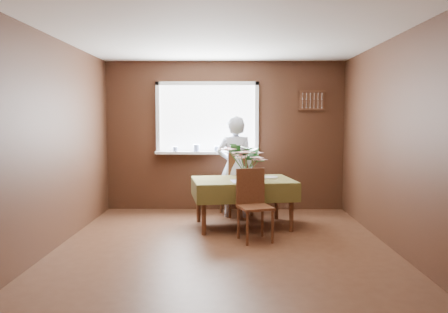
{
  "coord_description": "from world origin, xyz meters",
  "views": [
    {
      "loc": [
        0.06,
        -5.11,
        1.53
      ],
      "look_at": [
        0.0,
        0.55,
        1.05
      ],
      "focal_mm": 35.0,
      "sensor_mm": 36.0,
      "label": 1
    }
  ],
  "objects_px": {
    "chair_far": "(238,181)",
    "flower_bouquet": "(246,158)",
    "chair_near": "(253,201)",
    "dining_table": "(243,185)",
    "seated_woman": "(235,167)"
  },
  "relations": [
    {
      "from": "flower_bouquet",
      "to": "chair_near",
      "type": "bearing_deg",
      "value": -81.96
    },
    {
      "from": "dining_table",
      "to": "chair_near",
      "type": "height_order",
      "value": "chair_near"
    },
    {
      "from": "chair_near",
      "to": "dining_table",
      "type": "bearing_deg",
      "value": 81.38
    },
    {
      "from": "dining_table",
      "to": "chair_near",
      "type": "xyz_separation_m",
      "value": [
        0.11,
        -0.67,
        -0.11
      ]
    },
    {
      "from": "chair_far",
      "to": "flower_bouquet",
      "type": "height_order",
      "value": "flower_bouquet"
    },
    {
      "from": "seated_woman",
      "to": "flower_bouquet",
      "type": "xyz_separation_m",
      "value": [
        0.14,
        -0.8,
        0.21
      ]
    },
    {
      "from": "chair_far",
      "to": "seated_woman",
      "type": "bearing_deg",
      "value": 32.79
    },
    {
      "from": "chair_near",
      "to": "flower_bouquet",
      "type": "bearing_deg",
      "value": 80.39
    },
    {
      "from": "chair_far",
      "to": "flower_bouquet",
      "type": "xyz_separation_m",
      "value": [
        0.08,
        -0.88,
        0.45
      ]
    },
    {
      "from": "dining_table",
      "to": "chair_far",
      "type": "height_order",
      "value": "chair_far"
    },
    {
      "from": "dining_table",
      "to": "chair_far",
      "type": "bearing_deg",
      "value": 84.62
    },
    {
      "from": "chair_near",
      "to": "chair_far",
      "type": "bearing_deg",
      "value": 78.72
    },
    {
      "from": "chair_far",
      "to": "chair_near",
      "type": "relative_size",
      "value": 1.13
    },
    {
      "from": "seated_woman",
      "to": "flower_bouquet",
      "type": "distance_m",
      "value": 0.84
    },
    {
      "from": "dining_table",
      "to": "seated_woman",
      "type": "relative_size",
      "value": 0.98
    }
  ]
}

